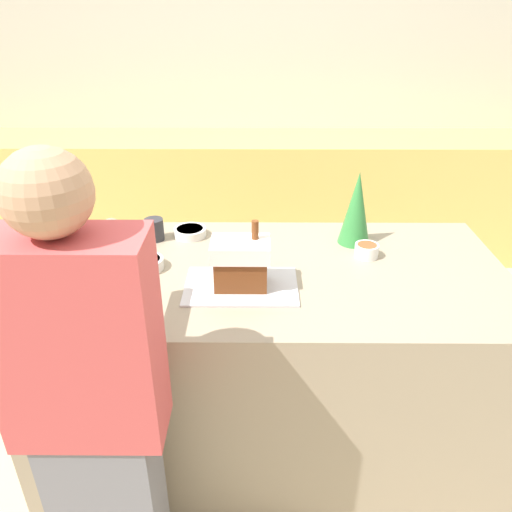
{
  "coord_description": "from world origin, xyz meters",
  "views": [
    {
      "loc": [
        -0.04,
        -1.65,
        1.82
      ],
      "look_at": [
        -0.05,
        0.0,
        0.95
      ],
      "focal_mm": 35.0,
      "sensor_mm": 36.0,
      "label": 1
    }
  ],
  "objects": [
    {
      "name": "gingerbread_house",
      "position": [
        -0.1,
        -0.12,
        0.99
      ],
      "size": [
        0.2,
        0.14,
        0.24
      ],
      "color": "brown",
      "rests_on": "baking_tray"
    },
    {
      "name": "candy_bowl_center_rear",
      "position": [
        -0.34,
        0.3,
        0.91
      ],
      "size": [
        0.14,
        0.14,
        0.04
      ],
      "color": "white",
      "rests_on": "kitchen_island"
    },
    {
      "name": "back_cabinet_block",
      "position": [
        0.0,
        1.92,
        0.45
      ],
      "size": [
        6.0,
        0.6,
        0.9
      ],
      "color": "#DBBC60",
      "rests_on": "ground_plane"
    },
    {
      "name": "cookbook",
      "position": [
        -0.73,
        0.32,
        0.9
      ],
      "size": [
        0.21,
        0.17,
        0.02
      ],
      "color": "#CCB78C",
      "rests_on": "kitchen_island"
    },
    {
      "name": "wall_back",
      "position": [
        0.0,
        2.25,
        1.3
      ],
      "size": [
        8.0,
        0.05,
        2.6
      ],
      "color": "beige",
      "rests_on": "ground_plane"
    },
    {
      "name": "ground_plane",
      "position": [
        0.0,
        0.0,
        0.0
      ],
      "size": [
        12.0,
        12.0,
        0.0
      ],
      "primitive_type": "plane",
      "color": "#C6B28E"
    },
    {
      "name": "person",
      "position": [
        -0.49,
        -0.65,
        0.8
      ],
      "size": [
        0.4,
        0.51,
        1.54
      ],
      "color": "slate",
      "rests_on": "ground_plane"
    },
    {
      "name": "baking_tray",
      "position": [
        -0.1,
        -0.12,
        0.89
      ],
      "size": [
        0.4,
        0.27,
        0.01
      ],
      "color": "silver",
      "rests_on": "kitchen_island"
    },
    {
      "name": "decorative_tree",
      "position": [
        0.36,
        0.24,
        1.04
      ],
      "size": [
        0.13,
        0.13,
        0.31
      ],
      "color": "#33843D",
      "rests_on": "kitchen_island"
    },
    {
      "name": "kitchen_island",
      "position": [
        0.0,
        0.0,
        0.44
      ],
      "size": [
        1.8,
        0.89,
        0.89
      ],
      "color": "gray",
      "rests_on": "ground_plane"
    },
    {
      "name": "mug",
      "position": [
        -0.48,
        0.26,
        0.93
      ],
      "size": [
        0.08,
        0.08,
        0.09
      ],
      "color": "#2D2D33",
      "rests_on": "kitchen_island"
    },
    {
      "name": "candy_bowl_near_tray_right",
      "position": [
        0.39,
        0.11,
        0.92
      ],
      "size": [
        0.09,
        0.09,
        0.05
      ],
      "color": "white",
      "rests_on": "kitchen_island"
    },
    {
      "name": "candy_bowl_behind_tray",
      "position": [
        -0.47,
        0.01,
        0.91
      ],
      "size": [
        0.14,
        0.14,
        0.04
      ],
      "color": "silver",
      "rests_on": "kitchen_island"
    },
    {
      "name": "candy_bowl_far_right",
      "position": [
        -0.66,
        0.04,
        0.91
      ],
      "size": [
        0.11,
        0.11,
        0.05
      ],
      "color": "silver",
      "rests_on": "kitchen_island"
    }
  ]
}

